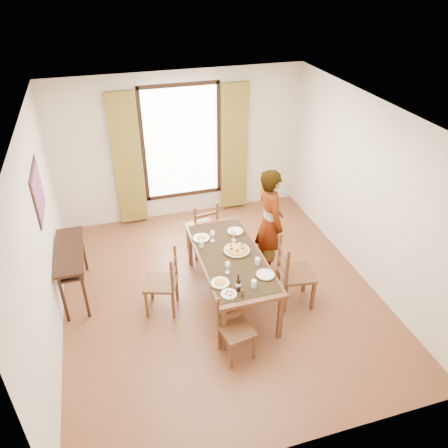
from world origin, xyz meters
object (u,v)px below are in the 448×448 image
object	(u,v)px
console_table	(70,256)
dining_table	(231,259)
pasta_platter	(237,248)
man	(270,222)

from	to	relation	value
console_table	dining_table	world-z (taller)	console_table
console_table	pasta_platter	bearing A→B (deg)	-15.92
man	dining_table	bearing A→B (deg)	119.80
pasta_platter	console_table	bearing A→B (deg)	164.08
console_table	dining_table	xyz separation A→B (m)	(2.15, -0.72, 0.01)
dining_table	man	bearing A→B (deg)	32.32
console_table	pasta_platter	size ratio (longest dim) A/B	3.00
dining_table	man	size ratio (longest dim) A/B	1.14
man	pasta_platter	distance (m)	0.78
console_table	dining_table	size ratio (longest dim) A/B	0.61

